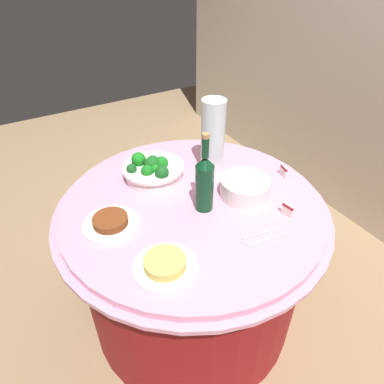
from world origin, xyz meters
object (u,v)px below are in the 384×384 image
decorative_fruit_vase (213,137)px  food_plate_stir_fry (111,223)px  label_placard_mid (287,209)px  plate_stack (245,188)px  broccoli_bowl (153,170)px  label_placard_front (284,171)px  serving_tongs (262,237)px  food_plate_noodles (165,265)px  wine_bottle (205,182)px

decorative_fruit_vase → food_plate_stir_fry: 0.60m
food_plate_stir_fry → label_placard_mid: size_ratio=4.00×
decorative_fruit_vase → food_plate_stir_fry: decorative_fruit_vase is taller
plate_stack → broccoli_bowl: bearing=-138.7°
label_placard_front → food_plate_stir_fry: bearing=-95.6°
food_plate_stir_fry → broccoli_bowl: bearing=127.1°
plate_stack → food_plate_stir_fry: (-0.11, -0.56, -0.02)m
serving_tongs → food_plate_noodles: bearing=-97.7°
serving_tongs → food_plate_stir_fry: (-0.35, -0.46, 0.01)m
wine_bottle → decorative_fruit_vase: decorative_fruit_vase is taller
wine_bottle → label_placard_front: 0.45m
label_placard_front → food_plate_noodles: bearing=-73.2°
wine_bottle → broccoli_bowl: bearing=-164.1°
serving_tongs → label_placard_front: 0.44m
broccoli_bowl → decorative_fruit_vase: bearing=78.0°
broccoli_bowl → food_plate_stir_fry: broccoli_bowl is taller
food_plate_noodles → plate_stack: bearing=111.8°
plate_stack → food_plate_stir_fry: plate_stack is taller
wine_bottle → label_placard_mid: 0.35m
serving_tongs → label_placard_mid: size_ratio=3.05×
decorative_fruit_vase → serving_tongs: bearing=-11.8°
wine_bottle → serving_tongs: 0.30m
decorative_fruit_vase → label_placard_front: decorative_fruit_vase is taller
serving_tongs → plate_stack: bearing=156.9°
plate_stack → decorative_fruit_vase: bearing=179.6°
broccoli_bowl → label_placard_mid: bearing=33.9°
plate_stack → label_placard_mid: plate_stack is taller
broccoli_bowl → wine_bottle: (0.30, 0.09, 0.08)m
plate_stack → serving_tongs: (0.24, -0.10, -0.04)m
broccoli_bowl → plate_stack: bearing=41.3°
food_plate_noodles → label_placard_mid: 0.54m
plate_stack → food_plate_noodles: bearing=-68.2°
decorative_fruit_vase → food_plate_noodles: size_ratio=1.55×
broccoli_bowl → label_placard_mid: 0.61m
wine_bottle → label_placard_mid: wine_bottle is taller
food_plate_stir_fry → wine_bottle: bearing=76.5°
plate_stack → decorative_fruit_vase: (-0.26, 0.00, 0.12)m
label_placard_front → label_placard_mid: bearing=-39.6°
food_plate_noodles → decorative_fruit_vase: bearing=133.2°
broccoli_bowl → decorative_fruit_vase: (0.06, 0.28, 0.12)m
wine_bottle → food_plate_noodles: wine_bottle is taller
wine_bottle → plate_stack: bearing=84.8°
decorative_fruit_vase → serving_tongs: decorative_fruit_vase is taller
decorative_fruit_vase → food_plate_stir_fry: size_ratio=1.55×
broccoli_bowl → food_plate_stir_fry: bearing=-52.9°
label_placard_mid → food_plate_stir_fry: bearing=-115.5°
wine_bottle → serving_tongs: (0.26, 0.09, -0.12)m
food_plate_stir_fry → label_placard_front: label_placard_front is taller
food_plate_noodles → wine_bottle: bearing=126.3°
label_placard_front → label_placard_mid: 0.28m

